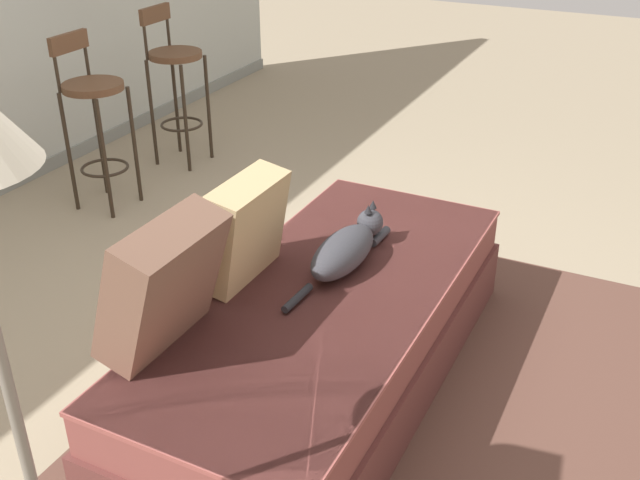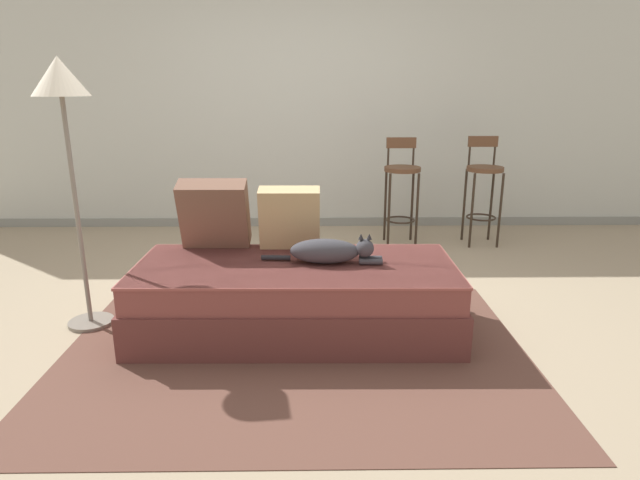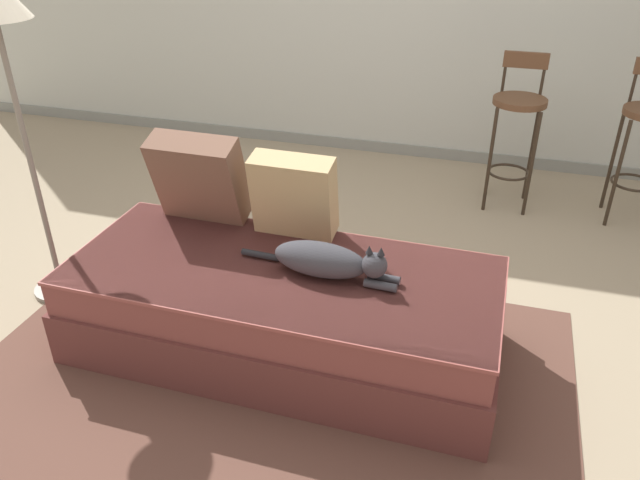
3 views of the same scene
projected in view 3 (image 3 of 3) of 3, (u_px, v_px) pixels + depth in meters
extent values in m
plane|color=gray|center=(309.00, 301.00, 3.32)|extent=(16.00, 16.00, 0.00)
cube|color=gray|center=(389.00, 148.00, 5.12)|extent=(8.00, 0.02, 0.09)
cube|color=brown|center=(261.00, 389.00, 2.74)|extent=(2.66, 1.95, 0.01)
cube|color=brown|center=(283.00, 325.00, 2.92)|extent=(1.97, 0.87, 0.27)
cube|color=brown|center=(282.00, 286.00, 2.81)|extent=(1.93, 0.83, 0.18)
cube|color=brown|center=(281.00, 271.00, 2.77)|extent=(1.94, 0.84, 0.02)
cube|color=brown|center=(200.00, 178.00, 3.06)|extent=(0.44, 0.29, 0.47)
cube|color=tan|center=(294.00, 196.00, 2.95)|extent=(0.40, 0.21, 0.41)
ellipsoid|color=#333338|center=(320.00, 259.00, 2.70)|extent=(0.43, 0.19, 0.15)
sphere|color=#333338|center=(374.00, 265.00, 2.62)|extent=(0.11, 0.11, 0.11)
cone|color=black|center=(369.00, 249.00, 2.59)|extent=(0.03, 0.03, 0.04)
cone|color=black|center=(381.00, 251.00, 2.57)|extent=(0.03, 0.03, 0.04)
cylinder|color=#333338|center=(380.00, 285.00, 2.62)|extent=(0.14, 0.04, 0.04)
cylinder|color=#333338|center=(384.00, 278.00, 2.67)|extent=(0.14, 0.04, 0.04)
cylinder|color=black|center=(260.00, 255.00, 2.84)|extent=(0.18, 0.04, 0.03)
cylinder|color=#2D2319|center=(490.00, 161.00, 4.08)|extent=(0.02, 0.02, 0.71)
cylinder|color=#2D2319|center=(531.00, 166.00, 4.01)|extent=(0.02, 0.02, 0.71)
cylinder|color=#2D2319|center=(492.00, 147.00, 4.29)|extent=(0.02, 0.02, 0.71)
cylinder|color=#2D2319|center=(532.00, 151.00, 4.23)|extent=(0.02, 0.02, 0.71)
torus|color=#2D2319|center=(508.00, 172.00, 4.21)|extent=(0.28, 0.28, 0.02)
cylinder|color=brown|center=(520.00, 101.00, 3.97)|extent=(0.34, 0.34, 0.04)
cylinder|color=#2D2319|center=(504.00, 78.00, 4.05)|extent=(0.02, 0.02, 0.25)
cylinder|color=#2D2319|center=(542.00, 81.00, 3.99)|extent=(0.02, 0.02, 0.25)
cube|color=brown|center=(526.00, 60.00, 3.96)|extent=(0.28, 0.03, 0.10)
cylinder|color=#2D2319|center=(617.00, 175.00, 3.88)|extent=(0.02, 0.02, 0.71)
cylinder|color=#2D2319|center=(613.00, 159.00, 4.10)|extent=(0.02, 0.02, 0.71)
torus|color=#2D2319|center=(634.00, 183.00, 4.01)|extent=(0.28, 0.28, 0.02)
cylinder|color=#2D2319|center=(633.00, 87.00, 3.86)|extent=(0.02, 0.02, 0.26)
cylinder|color=slate|center=(62.00, 288.00, 3.40)|extent=(0.28, 0.28, 0.02)
cylinder|color=slate|center=(33.00, 170.00, 3.06)|extent=(0.03, 0.03, 1.42)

